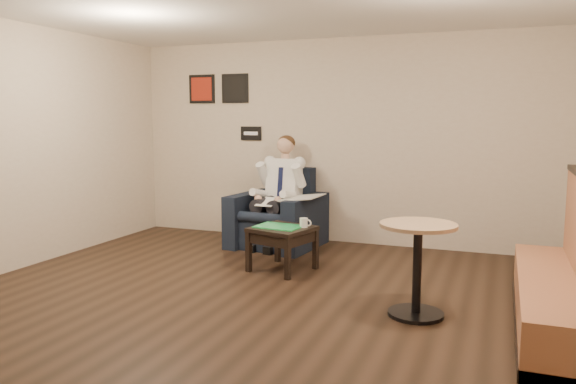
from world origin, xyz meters
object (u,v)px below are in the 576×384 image
(coffee_mug, at_px, (304,223))
(banquette, at_px, (556,253))
(cafe_table, at_px, (417,270))
(armchair, at_px, (277,208))
(seated_man, at_px, (272,195))
(side_table, at_px, (282,249))
(smartphone, at_px, (295,225))
(green_folder, at_px, (279,226))

(coffee_mug, bearing_deg, banquette, -19.23)
(coffee_mug, height_order, cafe_table, cafe_table)
(armchair, distance_m, banquette, 3.78)
(seated_man, height_order, cafe_table, seated_man)
(side_table, distance_m, banquette, 2.87)
(smartphone, relative_size, cafe_table, 0.19)
(side_table, xyz_separation_m, cafe_table, (1.64, -0.96, 0.16))
(green_folder, distance_m, smartphone, 0.22)
(side_table, bearing_deg, coffee_mug, 18.81)
(banquette, bearing_deg, armchair, 149.60)
(coffee_mug, height_order, banquette, banquette)
(banquette, height_order, cafe_table, banquette)
(seated_man, distance_m, coffee_mug, 1.19)
(armchair, height_order, seated_man, seated_man)
(smartphone, height_order, banquette, banquette)
(banquette, bearing_deg, side_table, 163.75)
(green_folder, height_order, cafe_table, cafe_table)
(seated_man, relative_size, green_folder, 2.85)
(smartphone, bearing_deg, seated_man, 152.57)
(green_folder, bearing_deg, seated_man, 116.61)
(green_folder, relative_size, smartphone, 3.21)
(banquette, bearing_deg, green_folder, 164.21)
(smartphone, distance_m, banquette, 2.81)
(coffee_mug, relative_size, cafe_table, 0.13)
(armchair, relative_size, coffee_mug, 10.16)
(banquette, distance_m, cafe_table, 1.13)
(armchair, bearing_deg, cafe_table, -37.91)
(seated_man, bearing_deg, green_folder, -57.55)
(coffee_mug, distance_m, smartphone, 0.16)
(side_table, relative_size, banquette, 0.25)
(seated_man, bearing_deg, smartphone, -46.47)
(seated_man, bearing_deg, cafe_table, -35.80)
(coffee_mug, bearing_deg, side_table, -161.19)
(armchair, height_order, green_folder, armchair)
(cafe_table, bearing_deg, armchair, 136.25)
(seated_man, xyz_separation_m, banquette, (3.27, -1.78, -0.09))
(seated_man, distance_m, smartphone, 1.06)
(side_table, bearing_deg, smartphone, 57.76)
(side_table, distance_m, green_folder, 0.26)
(cafe_table, bearing_deg, green_folder, 150.68)
(side_table, relative_size, cafe_table, 0.74)
(seated_man, relative_size, smartphone, 9.15)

